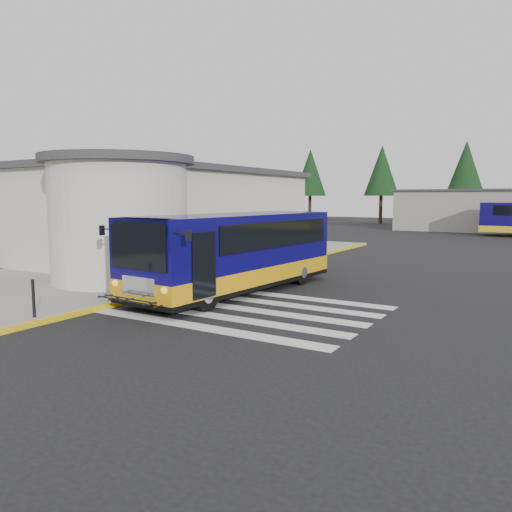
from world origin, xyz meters
The scene contains 9 objects.
ground centered at (0.00, 0.00, 0.00)m, with size 140.00×140.00×0.00m, color black.
sidewalk centered at (-9.00, 4.00, 0.07)m, with size 10.00×34.00×0.15m, color gray.
curb_strip centered at (-4.05, 4.00, 0.08)m, with size 0.12×34.00×0.16m, color yellow.
station_building centered at (-10.84, 6.91, 2.57)m, with size 12.70×18.70×4.80m.
crosswalk centered at (-0.50, -0.80, 0.01)m, with size 8.00×5.35×0.01m.
transit_bus centered at (-2.20, 1.41, 1.33)m, with size 3.69×10.04×2.79m.
pedestrian_a centered at (-5.11, -1.30, 0.93)m, with size 0.57×0.37×1.55m, color black.
pedestrian_b centered at (-6.77, -0.66, 0.97)m, with size 0.80×0.62×1.65m, color black.
bollard centered at (-4.42, -5.15, 0.67)m, with size 0.09×0.09×1.04m, color black.
Camera 1 is at (7.57, -13.35, 3.38)m, focal length 35.00 mm.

